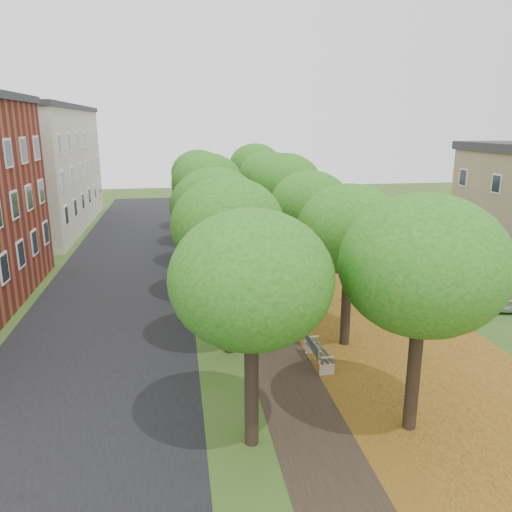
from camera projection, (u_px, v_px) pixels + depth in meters
name	position (u px, v px, depth m)	size (l,w,h in m)	color
ground	(326.00, 435.00, 14.67)	(120.00, 120.00, 0.00)	#2D4C19
street_asphalt	(118.00, 288.00, 27.85)	(8.00, 70.00, 0.01)	black
footpath	(251.00, 281.00, 28.98)	(3.20, 70.00, 0.01)	black
leaf_verge	(334.00, 277.00, 29.74)	(7.50, 70.00, 0.01)	olive
parking_lot	(457.00, 266.00, 31.97)	(9.00, 16.00, 0.01)	black
tree_row_west	(211.00, 197.00, 27.37)	(4.34, 34.34, 6.86)	black
tree_row_east	(296.00, 195.00, 28.09)	(4.34, 34.34, 6.86)	black
building_cream	(22.00, 168.00, 42.26)	(10.30, 20.30, 10.40)	beige
bench	(318.00, 352.00, 18.91)	(0.65, 2.03, 0.95)	#2A352D
car_silver	(493.00, 297.00, 24.35)	(1.65, 4.09, 1.39)	#B5B5BA
car_red	(438.00, 267.00, 29.37)	(1.44, 4.14, 1.36)	maroon
car_grey	(418.00, 255.00, 31.86)	(2.03, 4.99, 1.45)	#303035
car_white	(423.00, 251.00, 32.90)	(2.42, 5.26, 1.46)	silver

